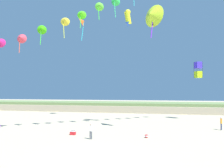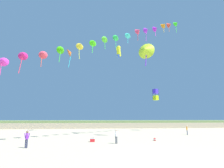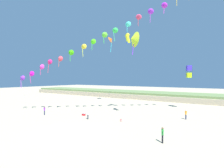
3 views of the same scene
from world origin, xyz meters
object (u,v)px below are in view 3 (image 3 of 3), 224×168
Objects in this scene: person_near_right at (186,114)px; person_far_left at (88,114)px; large_kite_outer_drift at (189,72)px; large_kite_high_solo at (128,38)px; person_near_left at (163,134)px; beach_cooler at (84,114)px; person_mid_center at (44,110)px; large_kite_mid_trail at (133,39)px; large_kite_low_lead at (111,39)px; beach_ball at (121,120)px.

person_near_right is 1.02× the size of person_far_left.
large_kite_outer_drift reaches higher than person_near_right.
large_kite_high_solo is at bearing 79.31° from person_far_left.
person_near_left reaches higher than person_far_left.
person_near_left reaches higher than beach_cooler.
large_kite_high_solo reaches higher than person_far_left.
person_mid_center is 0.39× the size of large_kite_mid_trail.
person_far_left is 0.38× the size of large_kite_mid_trail.
person_mid_center is at bearing -92.44° from large_kite_low_lead.
beach_cooler is (-4.58, -8.34, -14.84)m from large_kite_high_solo.
large_kite_outer_drift reaches higher than beach_cooler.
person_mid_center is 0.61× the size of large_kite_outer_drift.
large_kite_high_solo is 4.20× the size of beach_cooler.
person_mid_center is 14.75m from beach_ball.
person_far_left is 14.87m from large_kite_mid_trail.
person_far_left is 5.64m from beach_ball.
large_kite_low_lead reaches higher than person_far_left.
large_kite_low_lead reaches higher than person_mid_center.
beach_ball is at bearing -51.57° from large_kite_low_lead.
person_near_left reaches higher than beach_ball.
person_far_left is at bearing -100.69° from large_kite_high_solo.
person_near_left is 35.43m from large_kite_low_lead.
person_near_left is 22.96m from large_kite_high_solo.
person_near_right is at bearing 24.05° from beach_cooler.
person_mid_center is 26.67m from large_kite_low_lead.
large_kite_outer_drift is at bearing 1.49° from large_kite_low_lead.
beach_ball is at bearing -96.15° from large_kite_mid_trail.
large_kite_mid_trail is at bearing -52.29° from large_kite_high_solo.
person_near_right is at bearing -5.42° from large_kite_high_solo.
person_far_left is at bearing -66.72° from large_kite_low_lead.
person_near_right is 0.65× the size of large_kite_high_solo.
large_kite_mid_trail is 11.22× the size of beach_ball.
large_kite_outer_drift is at bearing 41.93° from large_kite_high_solo.
large_kite_outer_drift is 20.30m from beach_ball.
large_kite_high_solo is 15.28m from large_kite_outer_drift.
large_kite_high_solo is (1.92, 10.15, 14.15)m from person_far_left.
person_near_left is at bearing -33.78° from beach_ball.
person_far_left is (8.97, 1.96, -0.02)m from person_mid_center.
beach_ball is at bearing 15.71° from person_mid_center.
person_near_right is at bearing 40.12° from beach_ball.
large_kite_low_lead reaches higher than large_kite_mid_trail.
person_near_right is 15.39m from large_kite_mid_trail.
large_kite_mid_trail is at bearing -115.19° from large_kite_outer_drift.
person_far_left reaches higher than beach_ball.
large_kite_low_lead is 13.47m from large_kite_high_solo.
large_kite_mid_trail is at bearing 131.83° from person_near_left.
large_kite_low_lead is at bearing 107.73° from beach_cooler.
large_kite_high_solo reaches higher than beach_cooler.
person_near_left is at bearing -4.24° from person_mid_center.
large_kite_low_lead is at bearing -178.51° from large_kite_outer_drift.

